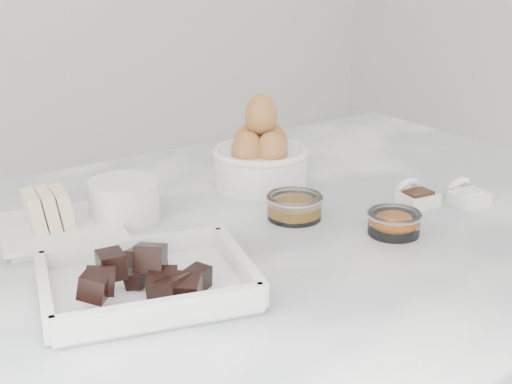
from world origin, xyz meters
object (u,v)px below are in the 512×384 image
(zest_bowl, at_px, (394,222))
(salt_spoon, at_px, (466,194))
(honey_bowl, at_px, (294,206))
(vanilla_spoon, at_px, (415,196))
(butter_plate, at_px, (59,221))
(sugar_ramekin, at_px, (124,199))
(egg_bowl, at_px, (260,157))
(chocolate_dish, at_px, (146,275))

(zest_bowl, bearing_deg, salt_spoon, 7.35)
(honey_bowl, relative_size, vanilla_spoon, 1.18)
(zest_bowl, xyz_separation_m, vanilla_spoon, (0.10, 0.06, -0.00))
(butter_plate, height_order, salt_spoon, butter_plate)
(sugar_ramekin, xyz_separation_m, honey_bowl, (0.19, -0.13, -0.01))
(butter_plate, bearing_deg, egg_bowl, 1.91)
(sugar_ramekin, height_order, vanilla_spoon, sugar_ramekin)
(honey_bowl, height_order, zest_bowl, honey_bowl)
(butter_plate, bearing_deg, sugar_ramekin, -0.86)
(butter_plate, height_order, egg_bowl, egg_bowl)
(egg_bowl, distance_m, vanilla_spoon, 0.24)
(butter_plate, distance_m, vanilla_spoon, 0.50)
(zest_bowl, bearing_deg, butter_plate, 145.45)
(zest_bowl, distance_m, salt_spoon, 0.17)
(egg_bowl, xyz_separation_m, honey_bowl, (-0.04, -0.14, -0.03))
(egg_bowl, relative_size, vanilla_spoon, 2.23)
(egg_bowl, xyz_separation_m, zest_bowl, (0.03, -0.26, -0.03))
(honey_bowl, bearing_deg, butter_plate, 155.88)
(honey_bowl, distance_m, vanilla_spoon, 0.19)
(honey_bowl, bearing_deg, salt_spoon, -21.73)
(chocolate_dish, relative_size, egg_bowl, 1.75)
(salt_spoon, bearing_deg, zest_bowl, -172.65)
(zest_bowl, bearing_deg, vanilla_spoon, 30.12)
(egg_bowl, height_order, vanilla_spoon, egg_bowl)
(butter_plate, xyz_separation_m, egg_bowl, (0.33, 0.01, 0.03))
(chocolate_dish, height_order, butter_plate, butter_plate)
(sugar_ramekin, relative_size, egg_bowl, 0.64)
(butter_plate, relative_size, sugar_ramekin, 1.89)
(egg_bowl, distance_m, zest_bowl, 0.26)
(egg_bowl, distance_m, salt_spoon, 0.31)
(chocolate_dish, distance_m, zest_bowl, 0.34)
(chocolate_dish, xyz_separation_m, butter_plate, (-0.02, 0.21, -0.00))
(sugar_ramekin, bearing_deg, chocolate_dish, -109.53)
(chocolate_dish, xyz_separation_m, zest_bowl, (0.34, -0.03, -0.01))
(egg_bowl, relative_size, zest_bowl, 2.09)
(sugar_ramekin, bearing_deg, egg_bowl, 3.00)
(egg_bowl, bearing_deg, vanilla_spoon, -55.68)
(chocolate_dish, relative_size, butter_plate, 1.44)
(chocolate_dish, xyz_separation_m, vanilla_spoon, (0.45, 0.03, -0.01))
(honey_bowl, relative_size, zest_bowl, 1.10)
(sugar_ramekin, relative_size, zest_bowl, 1.34)
(chocolate_dish, bearing_deg, egg_bowl, 35.94)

